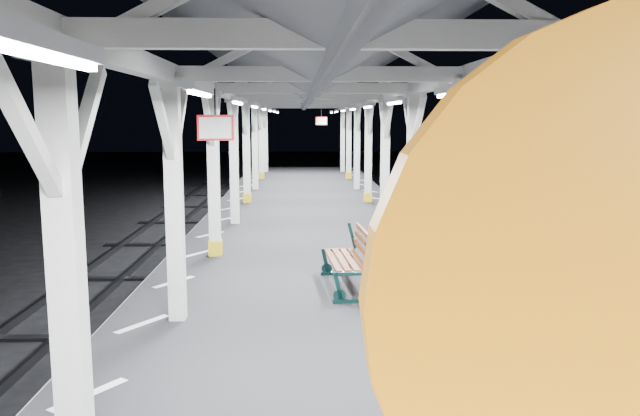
{
  "coord_description": "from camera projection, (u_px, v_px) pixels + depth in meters",
  "views": [
    {
      "loc": [
        -0.3,
        -10.5,
        3.8
      ],
      "look_at": [
        0.08,
        0.54,
        2.2
      ],
      "focal_mm": 35.0,
      "sensor_mm": 36.0,
      "label": 1
    }
  ],
  "objects": [
    {
      "name": "hazard_stripes_left",
      "position": [
        174.0,
        282.0,
        10.71
      ],
      "size": [
        1.0,
        48.0,
        0.01
      ],
      "primitive_type": "cube",
      "color": "silver",
      "rests_on": "platform"
    },
    {
      "name": "track_right",
      "position": [
        597.0,
        329.0,
        11.1
      ],
      "size": [
        2.2,
        60.0,
        0.16
      ],
      "color": "#2D2D33",
      "rests_on": "ground"
    },
    {
      "name": "bench_mid",
      "position": [
        352.0,
        257.0,
        10.29
      ],
      "size": [
        0.79,
        1.83,
        0.97
      ],
      "rotation": [
        0.0,
        0.0,
        0.07
      ],
      "color": "black",
      "rests_on": "platform"
    },
    {
      "name": "hazard_stripes_right",
      "position": [
        457.0,
        279.0,
        10.88
      ],
      "size": [
        1.0,
        48.0,
        0.01
      ],
      "primitive_type": "cube",
      "color": "silver",
      "rests_on": "platform"
    },
    {
      "name": "canopy",
      "position": [
        316.0,
        71.0,
        10.27
      ],
      "size": [
        5.4,
        49.0,
        4.65
      ],
      "color": "silver",
      "rests_on": "platform"
    },
    {
      "name": "track_left",
      "position": [
        27.0,
        335.0,
        10.76
      ],
      "size": [
        2.2,
        60.0,
        0.16
      ],
      "color": "#2D2D33",
      "rests_on": "ground"
    },
    {
      "name": "platform",
      "position": [
        316.0,
        309.0,
        10.87
      ],
      "size": [
        6.0,
        50.0,
        1.0
      ],
      "primitive_type": "cube",
      "color": "black",
      "rests_on": "ground"
    },
    {
      "name": "ground",
      "position": [
        316.0,
        336.0,
        10.94
      ],
      "size": [
        120.0,
        120.0,
        0.0
      ],
      "primitive_type": "plane",
      "color": "black",
      "rests_on": "ground"
    }
  ]
}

